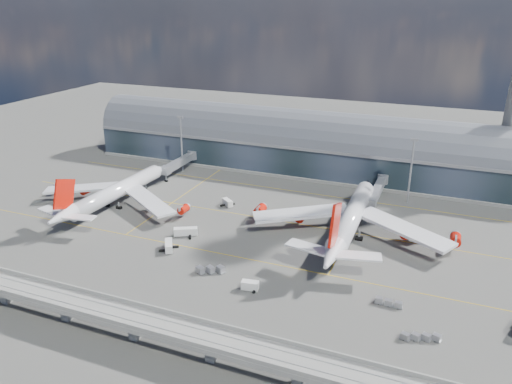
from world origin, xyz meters
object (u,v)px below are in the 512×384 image
at_px(floodlight_mast_right, 411,169).
at_px(airliner_left, 114,192).
at_px(service_truck_0, 169,246).
at_px(cargo_train_2, 389,303).
at_px(service_truck_1, 250,286).
at_px(airliner_right, 351,219).
at_px(cargo_train_0, 210,270).
at_px(service_truck_2, 186,232).
at_px(floodlight_mast_left, 181,143).
at_px(service_truck_5, 228,203).
at_px(cargo_train_1, 421,337).
at_px(service_truck_4, 416,236).

distance_m(floodlight_mast_right, airliner_left, 113.34).
distance_m(service_truck_0, cargo_train_2, 69.19).
relative_size(service_truck_0, service_truck_1, 1.39).
distance_m(airliner_right, service_truck_1, 47.49).
xyz_separation_m(service_truck_0, cargo_train_0, (18.56, -7.64, -0.44)).
height_order(airliner_left, cargo_train_0, airliner_left).
bearing_deg(service_truck_0, service_truck_2, 58.42).
distance_m(floodlight_mast_left, service_truck_2, 68.44).
relative_size(service_truck_5, cargo_train_2, 0.74).
xyz_separation_m(service_truck_0, service_truck_5, (2.08, 39.55, -0.12)).
relative_size(floodlight_mast_right, cargo_train_1, 2.70).
xyz_separation_m(service_truck_4, cargo_train_1, (6.21, -53.01, -0.79)).
height_order(service_truck_1, service_truck_5, service_truck_1).
height_order(service_truck_1, cargo_train_0, service_truck_1).
distance_m(service_truck_1, cargo_train_2, 36.85).
xyz_separation_m(floodlight_mast_right, service_truck_0, (-65.72, -68.98, -12.20)).
bearing_deg(airliner_right, service_truck_5, 170.03).
bearing_deg(airliner_right, service_truck_2, -158.81).
distance_m(airliner_right, cargo_train_1, 55.59).
bearing_deg(service_truck_1, service_truck_4, -47.98).
relative_size(floodlight_mast_right, airliner_right, 0.35).
relative_size(service_truck_0, service_truck_2, 0.86).
xyz_separation_m(floodlight_mast_left, service_truck_1, (67.05, -80.77, -12.27)).
bearing_deg(floodlight_mast_right, cargo_train_2, -87.46).
bearing_deg(floodlight_mast_left, service_truck_0, -63.58).
bearing_deg(airliner_right, floodlight_mast_left, 155.48).
xyz_separation_m(airliner_left, cargo_train_0, (56.19, -30.76, -4.69)).
xyz_separation_m(service_truck_1, cargo_train_0, (-14.21, 4.14, -0.37)).
bearing_deg(service_truck_1, airliner_right, -31.77).
bearing_deg(airliner_left, floodlight_mast_left, 88.47).
relative_size(airliner_right, service_truck_0, 10.55).
height_order(service_truck_2, cargo_train_1, service_truck_2).
bearing_deg(service_truck_1, cargo_train_1, -105.02).
relative_size(airliner_left, service_truck_4, 10.97).
relative_size(airliner_left, service_truck_5, 11.97).
xyz_separation_m(cargo_train_0, cargo_train_1, (59.45, -8.92, -0.17)).
distance_m(service_truck_1, cargo_train_0, 14.80).
bearing_deg(service_truck_1, service_truck_0, 61.22).
bearing_deg(service_truck_5, service_truck_1, -111.00).
xyz_separation_m(cargo_train_1, cargo_train_2, (-9.01, 11.48, 0.02)).
distance_m(floodlight_mast_left, service_truck_4, 111.61).
distance_m(service_truck_2, cargo_train_1, 82.79).
bearing_deg(cargo_train_2, service_truck_0, 82.72).
height_order(floodlight_mast_right, cargo_train_1, floodlight_mast_right).
height_order(floodlight_mast_right, service_truck_2, floodlight_mast_right).
bearing_deg(service_truck_0, service_truck_1, -51.70).
distance_m(service_truck_5, cargo_train_1, 94.42).
xyz_separation_m(floodlight_mast_left, cargo_train_1, (112.29, -85.55, -12.80)).
height_order(floodlight_mast_left, airliner_right, floodlight_mast_left).
bearing_deg(service_truck_2, cargo_train_1, -136.88).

